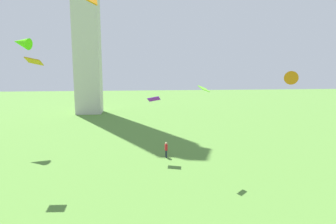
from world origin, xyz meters
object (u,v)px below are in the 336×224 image
Objects in this scene: person_1 at (166,149)px; kite_flying_3 at (204,89)px; kite_flying_5 at (291,78)px; kite_flying_1 at (34,61)px; kite_flying_2 at (21,43)px; kite_flying_4 at (154,99)px.

person_1 is 8.24m from kite_flying_3.
kite_flying_1 is at bearing 24.90° from kite_flying_5.
kite_flying_5 is (6.98, -0.74, 0.88)m from kite_flying_3.
person_1 is 0.86× the size of kite_flying_5.
kite_flying_3 is (17.88, -11.09, -4.53)m from kite_flying_2.
kite_flying_1 is 1.21× the size of kite_flying_3.
kite_flying_1 reaches higher than kite_flying_5.
kite_flying_3 is at bearing 74.14° from kite_flying_2.
kite_flying_1 is (-10.52, -4.31, 8.41)m from person_1.
kite_flying_5 reaches higher than person_1.
kite_flying_5 is at bearing 80.50° from kite_flying_2.
kite_flying_4 is at bearing 82.64° from kite_flying_2.
kite_flying_4 is (9.35, 4.57, -3.42)m from kite_flying_1.
kite_flying_1 is at bearing 110.20° from person_1.
kite_flying_1 is 13.22m from kite_flying_3.
kite_flying_4 is (-3.69, 4.98, -1.28)m from kite_flying_3.
person_1 is 5.13m from kite_flying_4.
kite_flying_2 is at bearing -7.38° from kite_flying_4.
kite_flying_4 is at bearing 0.02° from kite_flying_5.
person_1 is 13.09m from kite_flying_5.
kite_flying_1 is at bearing 40.32° from kite_flying_2.
kite_flying_5 is at bearing -122.00° from person_1.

